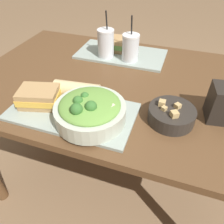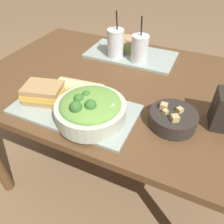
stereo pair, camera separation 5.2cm
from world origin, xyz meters
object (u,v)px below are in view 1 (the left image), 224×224
(sandwich_near, at_px, (39,97))
(sandwich_far, at_px, (114,44))
(soup_bowl, at_px, (171,114))
(drink_cup_red, at_px, (130,48))
(baguette_near, at_px, (78,90))
(drink_cup_dark, at_px, (106,44))
(salad_bowl, at_px, (90,110))

(sandwich_near, distance_m, sandwich_far, 0.55)
(soup_bowl, relative_size, sandwich_far, 1.11)
(soup_bowl, relative_size, sandwich_near, 0.96)
(sandwich_near, relative_size, drink_cup_red, 0.78)
(baguette_near, bearing_deg, drink_cup_red, -22.92)
(sandwich_far, bearing_deg, soup_bowl, -56.38)
(soup_bowl, xyz_separation_m, drink_cup_dark, (-0.38, 0.37, 0.05))
(sandwich_far, bearing_deg, baguette_near, -93.95)
(salad_bowl, relative_size, drink_cup_red, 1.12)
(salad_bowl, xyz_separation_m, drink_cup_red, (0.01, 0.47, 0.02))
(soup_bowl, distance_m, drink_cup_red, 0.45)
(sandwich_near, xyz_separation_m, baguette_near, (0.11, 0.09, -0.00))
(sandwich_far, xyz_separation_m, drink_cup_dark, (-0.01, -0.09, 0.03))
(sandwich_far, distance_m, drink_cup_red, 0.15)
(salad_bowl, relative_size, sandwich_far, 1.67)
(salad_bowl, height_order, sandwich_near, salad_bowl)
(baguette_near, height_order, sandwich_far, sandwich_far)
(salad_bowl, xyz_separation_m, sandwich_far, (-0.10, 0.56, -0.01))
(baguette_near, relative_size, drink_cup_red, 0.86)
(drink_cup_dark, relative_size, drink_cup_red, 1.04)
(salad_bowl, relative_size, sandwich_near, 1.44)
(soup_bowl, height_order, drink_cup_red, drink_cup_red)
(baguette_near, xyz_separation_m, sandwich_far, (-0.00, 0.45, 0.00))
(soup_bowl, xyz_separation_m, baguette_near, (-0.36, 0.01, 0.01))
(baguette_near, height_order, drink_cup_red, drink_cup_red)
(salad_bowl, relative_size, baguette_near, 1.30)
(sandwich_near, height_order, drink_cup_red, drink_cup_red)
(sandwich_near, distance_m, drink_cup_dark, 0.46)
(soup_bowl, distance_m, sandwich_far, 0.59)
(sandwich_near, xyz_separation_m, sandwich_far, (0.11, 0.54, 0.00))
(drink_cup_dark, bearing_deg, sandwich_far, 80.93)
(drink_cup_red, bearing_deg, soup_bowl, -56.08)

